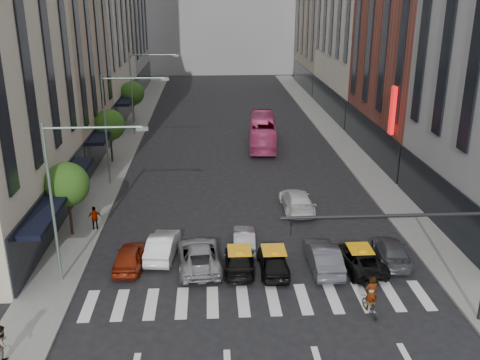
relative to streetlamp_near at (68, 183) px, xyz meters
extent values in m
plane|color=black|center=(10.04, -4.00, -5.90)|extent=(160.00, 160.00, 0.00)
cube|color=slate|center=(-1.46, 26.00, -5.83)|extent=(3.00, 96.00, 0.15)
cube|color=slate|center=(21.54, 26.00, -5.83)|extent=(3.00, 96.00, 0.15)
cube|color=tan|center=(-6.96, 24.00, 6.10)|extent=(8.00, 16.00, 24.00)
cube|color=brown|center=(27.04, 23.00, 7.10)|extent=(8.00, 18.00, 26.00)
cylinder|color=black|center=(-1.76, 6.00, -4.18)|extent=(0.18, 0.18, 3.15)
sphere|color=#244D16|center=(-1.76, 6.00, -2.24)|extent=(2.88, 2.88, 2.88)
cylinder|color=black|center=(-1.76, 22.00, -4.18)|extent=(0.18, 0.18, 3.15)
sphere|color=#244D16|center=(-1.76, 22.00, -2.24)|extent=(2.88, 2.88, 2.88)
cylinder|color=black|center=(-1.76, 38.00, -4.18)|extent=(0.18, 0.18, 3.15)
sphere|color=#244D16|center=(-1.76, 38.00, -2.24)|extent=(2.88, 2.88, 2.88)
cylinder|color=gray|center=(-0.96, 0.00, -1.25)|extent=(0.16, 0.16, 9.00)
cylinder|color=gray|center=(1.54, 0.00, 2.95)|extent=(5.00, 0.12, 0.12)
cube|color=gray|center=(4.04, 0.00, 2.85)|extent=(0.60, 0.25, 0.18)
cylinder|color=gray|center=(-0.96, 16.00, -1.25)|extent=(0.16, 0.16, 9.00)
cylinder|color=gray|center=(1.54, 16.00, 2.95)|extent=(5.00, 0.12, 0.12)
cube|color=gray|center=(4.04, 16.00, 2.85)|extent=(0.60, 0.25, 0.18)
cylinder|color=gray|center=(-0.96, 32.00, -1.25)|extent=(0.16, 0.16, 9.00)
cylinder|color=gray|center=(1.54, 32.00, 2.95)|extent=(5.00, 0.12, 0.12)
cube|color=gray|center=(4.04, 32.00, 2.85)|extent=(0.60, 0.25, 0.18)
cylinder|color=black|center=(15.54, -5.00, -0.10)|extent=(10.00, 0.16, 0.16)
imported|color=black|center=(11.04, -5.00, -0.60)|extent=(0.13, 0.16, 0.80)
cube|color=red|center=(22.64, 16.00, 0.10)|extent=(0.30, 0.70, 4.00)
imported|color=maroon|center=(2.64, 1.52, -5.22)|extent=(1.75, 4.05, 1.36)
imported|color=white|center=(4.47, 2.80, -5.17)|extent=(2.02, 4.58, 1.46)
imported|color=gray|center=(6.71, 1.38, -5.17)|extent=(2.78, 5.41, 1.46)
imported|color=black|center=(9.04, 0.83, -5.28)|extent=(1.95, 4.39, 1.25)
imported|color=black|center=(10.99, 0.47, -5.21)|extent=(1.66, 4.09, 1.39)
imported|color=#43444B|center=(13.94, 0.71, -5.14)|extent=(1.66, 4.65, 1.53)
imported|color=black|center=(16.04, 0.61, -5.27)|extent=(2.64, 4.77, 1.26)
imported|color=#44484D|center=(18.23, 1.38, -5.27)|extent=(2.30, 4.56, 1.27)
imported|color=#9D9DA2|center=(9.51, 3.62, -5.27)|extent=(1.52, 3.89, 1.26)
imported|color=silver|center=(13.79, 9.56, -5.16)|extent=(2.22, 5.20, 1.49)
imported|color=#BC376C|center=(12.98, 27.12, -4.41)|extent=(3.42, 10.91, 2.99)
imported|color=black|center=(15.35, -4.03, -5.47)|extent=(0.86, 1.73, 0.87)
imported|color=gray|center=(15.35, -4.03, -4.10)|extent=(0.75, 0.56, 1.86)
imported|color=gray|center=(-1.59, -6.97, -4.83)|extent=(0.81, 0.98, 1.85)
imported|color=gray|center=(-0.36, 6.69, -4.94)|extent=(1.03, 0.62, 1.64)
camera|label=1|loc=(7.46, -26.75, 9.54)|focal=40.00mm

